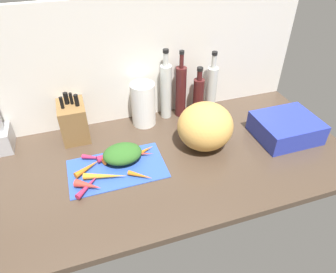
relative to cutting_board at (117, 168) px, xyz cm
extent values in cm
cube|color=#47382B|center=(19.96, 0.54, -1.90)|extent=(170.00, 80.00, 3.00)
cube|color=silver|center=(19.96, 39.04, 29.60)|extent=(170.00, 3.00, 60.00)
cube|color=#2D51B7|center=(0.00, 0.00, 0.00)|extent=(40.81, 23.92, 0.80)
cone|color=#B2264C|center=(2.68, 7.52, 1.46)|extent=(12.01, 9.77, 2.13)
cone|color=orange|center=(8.11, -8.71, 1.41)|extent=(9.69, 7.97, 2.02)
cone|color=#B2264C|center=(-7.86, 8.12, 1.45)|extent=(11.76, 7.36, 2.10)
cone|color=#B2264C|center=(-0.26, 7.39, 1.97)|extent=(14.82, 6.19, 3.14)
cone|color=orange|center=(13.26, 5.57, 1.64)|extent=(11.14, 6.59, 2.48)
cone|color=#B2264C|center=(6.19, 7.93, 1.85)|extent=(11.95, 9.22, 2.89)
cone|color=orange|center=(-5.59, -4.90, 1.75)|extent=(17.84, 7.83, 2.70)
cone|color=orange|center=(-0.46, 5.85, 1.95)|extent=(10.40, 7.47, 3.11)
cone|color=red|center=(10.84, 4.67, 1.48)|extent=(13.22, 5.91, 2.15)
cone|color=#B2264C|center=(-12.56, -7.69, 1.60)|extent=(11.57, 11.89, 2.39)
cone|color=orange|center=(-11.83, 2.40, 1.71)|extent=(12.09, 8.85, 2.62)
cone|color=red|center=(-12.86, -8.30, 2.07)|extent=(11.00, 8.71, 3.33)
ellipsoid|color=#2D6023|center=(3.50, 4.00, 3.99)|extent=(16.98, 13.06, 7.18)
ellipsoid|color=gold|center=(41.68, 3.35, 10.42)|extent=(25.31, 24.29, 21.65)
cube|color=brown|center=(-14.22, 28.94, 8.58)|extent=(12.16, 16.24, 17.96)
cylinder|color=black|center=(-17.41, 27.16, 20.31)|extent=(1.55, 1.55, 5.50)
cylinder|color=black|center=(-15.28, 30.56, 20.31)|extent=(2.18, 2.18, 5.50)
cylinder|color=black|center=(-13.15, 29.64, 20.31)|extent=(1.46, 1.46, 5.50)
cylinder|color=black|center=(-11.03, 27.29, 20.31)|extent=(1.94, 1.94, 5.50)
cylinder|color=white|center=(19.57, 30.04, 10.71)|extent=(11.88, 11.88, 22.21)
cylinder|color=silver|center=(32.75, 32.86, 13.86)|extent=(5.70, 5.70, 28.52)
cylinder|color=silver|center=(32.75, 32.86, 31.43)|extent=(2.48, 2.48, 6.61)
cylinder|color=black|center=(32.75, 32.86, 35.53)|extent=(2.86, 2.86, 1.60)
cylinder|color=#471919|center=(40.34, 31.73, 13.10)|extent=(5.52, 5.52, 26.99)
cylinder|color=#471919|center=(40.34, 31.73, 30.09)|extent=(2.10, 2.10, 6.99)
cylinder|color=black|center=(40.34, 31.73, 34.38)|extent=(2.41, 2.41, 1.60)
cylinder|color=#471919|center=(49.61, 30.13, 9.51)|extent=(5.68, 5.68, 19.81)
cylinder|color=#471919|center=(49.61, 30.13, 21.94)|extent=(2.69, 2.69, 5.06)
cylinder|color=black|center=(49.61, 30.13, 25.27)|extent=(3.10, 3.10, 1.60)
cylinder|color=silver|center=(56.89, 30.31, 12.12)|extent=(5.50, 5.50, 25.04)
cylinder|color=silver|center=(56.89, 30.31, 28.09)|extent=(2.41, 2.41, 6.89)
cylinder|color=black|center=(56.89, 30.31, 32.34)|extent=(2.77, 2.77, 1.60)
cube|color=#2838AD|center=(81.73, -2.45, 4.57)|extent=(28.49, 24.18, 9.94)
camera|label=1|loc=(-9.42, -97.58, 89.86)|focal=32.68mm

